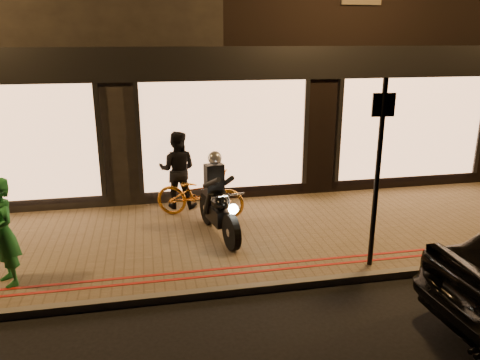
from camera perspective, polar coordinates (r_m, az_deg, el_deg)
The scene contains 10 objects.
ground at distance 7.25m, azimuth 3.64°, elevation -13.50°, with size 90.00×90.00×0.00m, color black.
sidewalk at distance 8.95m, azimuth 0.33°, elevation -6.82°, with size 50.00×4.00×0.12m, color brown.
kerb_stone at distance 7.26m, azimuth 3.54°, elevation -12.89°, with size 50.00×0.14×0.12m, color #59544C.
red_kerb_lines at distance 7.65m, azimuth 2.58°, elevation -10.67°, with size 50.00×0.26×0.01m.
building_row at distance 15.12m, azimuth -5.36°, elevation 19.04°, with size 48.00×10.11×8.50m.
motorcycle at distance 8.64m, azimuth -2.72°, elevation -2.91°, with size 0.68×1.93×1.59m.
sign_post at distance 7.47m, azimuth 16.50°, elevation 1.73°, with size 0.35×0.09×3.00m.
bicycle_gold at distance 9.62m, azimuth -4.90°, elevation -1.70°, with size 0.64×1.84×0.97m, color orange.
person_green at distance 7.70m, azimuth -26.92°, elevation -5.76°, with size 0.60×0.39×1.63m, color #1D6D2E.
person_dark at distance 10.12m, azimuth -7.64°, elevation 1.25°, with size 0.81×0.63×1.68m, color black.
Camera 1 is at (-1.67, -6.02, 3.66)m, focal length 35.00 mm.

